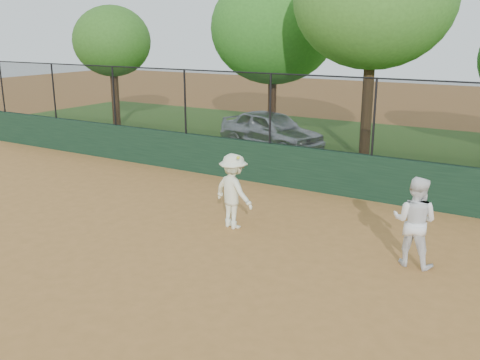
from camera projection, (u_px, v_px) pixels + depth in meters
The scene contains 9 objects.
ground at pixel (147, 259), 10.50m from camera, with size 80.00×80.00×0.00m, color #AD7237.
back_wall at pixel (285, 166), 15.28m from camera, with size 26.00×0.20×1.20m, color #173421.
grass_strip at pixel (355, 148), 20.38m from camera, with size 36.00×12.00×0.01m, color #2B5219.
parked_car at pixel (271, 130), 20.02m from camera, with size 1.74×4.32×1.47m, color #B4B9BF.
player_second at pixel (415, 222), 10.02m from camera, with size 0.84×0.66×1.74m, color white.
player_main at pixel (233, 191), 11.98m from camera, with size 1.24×0.92×1.75m.
fence_assembly at pixel (285, 109), 14.85m from camera, with size 26.00×0.06×2.00m.
tree_0 at pixel (112, 42), 23.89m from camera, with size 3.61×3.29×5.45m.
tree_1 at pixel (273, 28), 22.17m from camera, with size 5.35×4.86×6.75m.
Camera 1 is at (6.58, -7.34, 4.32)m, focal length 40.00 mm.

